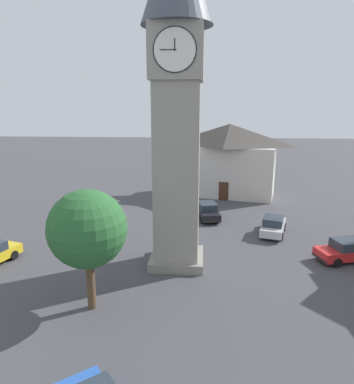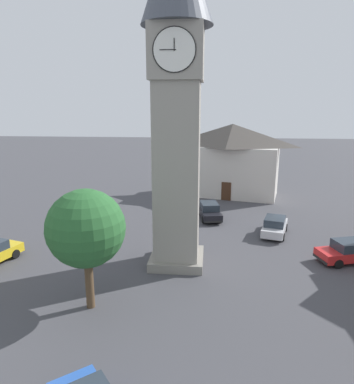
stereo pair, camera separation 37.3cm
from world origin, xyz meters
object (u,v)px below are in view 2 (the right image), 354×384
at_px(building_corner_back, 232,159).
at_px(car_white_side, 275,226).
at_px(car_red_corner, 209,211).
at_px(car_blue_kerb, 348,251).
at_px(tree, 86,229).
at_px(pedestrian, 93,233).
at_px(clock_tower, 177,70).
at_px(road_sign, 117,222).

bearing_deg(building_corner_back, car_white_side, 102.24).
bearing_deg(car_red_corner, car_blue_kerb, 137.55).
height_order(car_white_side, tree, tree).
bearing_deg(pedestrian, car_white_side, -165.79).
xyz_separation_m(pedestrian, building_corner_back, (-11.35, -17.14, 3.31)).
xyz_separation_m(car_blue_kerb, pedestrian, (18.37, -1.29, 0.25)).
bearing_deg(building_corner_back, car_red_corner, 75.60).
bearing_deg(pedestrian, car_red_corner, -140.04).
relative_size(clock_tower, pedestrian, 12.68).
bearing_deg(car_white_side, road_sign, 16.32).
xyz_separation_m(car_white_side, tree, (11.64, 12.00, 3.65)).
bearing_deg(car_white_side, car_red_corner, -34.97).
bearing_deg(road_sign, pedestrian, -0.28).
bearing_deg(car_blue_kerb, road_sign, -4.44).
bearing_deg(pedestrian, road_sign, 179.72).
bearing_deg(clock_tower, car_blue_kerb, -173.87).
distance_m(car_white_side, building_corner_back, 14.29).
xyz_separation_m(car_red_corner, pedestrian, (8.85, 7.42, 0.25)).
distance_m(tree, road_sign, 8.77).
xyz_separation_m(car_blue_kerb, road_sign, (16.48, -1.28, 1.14)).
bearing_deg(building_corner_back, clock_tower, 76.72).
relative_size(car_blue_kerb, tree, 0.69).
distance_m(car_blue_kerb, tree, 17.64).
bearing_deg(tree, car_white_side, -134.13).
xyz_separation_m(car_blue_kerb, tree, (15.73, 7.09, 3.65)).
distance_m(car_blue_kerb, car_white_side, 6.38).
bearing_deg(tree, car_blue_kerb, -155.72).
height_order(car_red_corner, car_white_side, same).
bearing_deg(car_white_side, car_blue_kerb, 129.78).
xyz_separation_m(car_red_corner, tree, (6.21, 15.80, 3.65)).
bearing_deg(car_white_side, building_corner_back, -77.76).
height_order(tree, building_corner_back, building_corner_back).
xyz_separation_m(car_blue_kerb, building_corner_back, (7.02, -18.43, 3.56)).
relative_size(clock_tower, road_sign, 7.66).
bearing_deg(car_white_side, clock_tower, 39.10).
bearing_deg(car_red_corner, car_white_side, 145.03).
relative_size(clock_tower, building_corner_back, 1.75).
xyz_separation_m(building_corner_back, road_sign, (9.46, 17.15, -2.42)).
height_order(car_red_corner, pedestrian, pedestrian).
bearing_deg(tree, building_corner_back, -108.84).
height_order(car_white_side, road_sign, road_sign).
distance_m(clock_tower, car_blue_kerb, 16.63).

